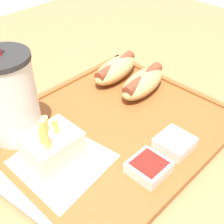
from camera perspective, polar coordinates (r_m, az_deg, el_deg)
name	(u,v)px	position (r m, az deg, el deg)	size (l,w,h in m)	color
food_tray	(112,127)	(0.56, 0.00, -2.78)	(0.39, 0.34, 0.01)	brown
paper_napkin	(53,167)	(0.49, -10.65, -9.89)	(0.18, 0.16, 0.00)	white
soda_cup	(10,97)	(0.52, -18.15, 2.58)	(0.09, 0.09, 0.19)	silver
hot_dog_far	(115,69)	(0.67, 0.63, 7.88)	(0.13, 0.07, 0.04)	tan
hot_dog_near	(143,82)	(0.63, 5.65, 5.44)	(0.13, 0.07, 0.04)	tan
fries_carton	(53,151)	(0.47, -10.70, -7.06)	(0.08, 0.06, 0.11)	silver
sauce_cup_mayo	(175,143)	(0.52, 11.43, -5.51)	(0.05, 0.05, 0.02)	silver
sauce_cup_ketchup	(149,167)	(0.48, 6.73, -9.98)	(0.05, 0.05, 0.02)	silver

